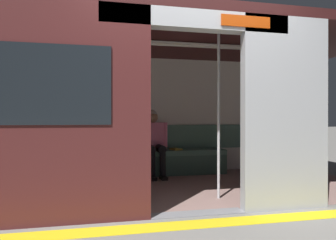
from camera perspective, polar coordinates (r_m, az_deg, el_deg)
The scene contains 9 objects.
ground_plane at distance 3.36m, azimuth 5.60°, elevation -17.33°, with size 60.00×60.00×0.00m, color gray.
platform_edge_strip at distance 3.09m, azimuth 7.37°, elevation -18.87°, with size 8.00×0.24×0.01m, color yellow.
train_car at distance 4.39m, azimuth -0.12°, elevation 6.72°, with size 6.40×2.75×2.27m.
bench_seat at distance 5.43m, azimuth -1.62°, elevation -6.88°, with size 2.45×0.44×0.45m.
person_seated at distance 5.32m, azimuth -2.83°, elevation -3.50°, with size 0.55×0.69×1.17m.
handbag at distance 5.39m, azimuth -7.32°, elevation -4.91°, with size 0.26×0.15×0.17m.
book at distance 5.49m, azimuth 1.50°, elevation -5.55°, with size 0.15×0.22×0.03m, color gold.
grab_pole_door at distance 3.56m, azimuth -3.65°, elevation 1.10°, with size 0.04×0.04×2.13m, color silver.
grab_pole_far at distance 3.86m, azimuth 9.59°, elevation 1.03°, with size 0.04×0.04×2.13m, color silver.
Camera 1 is at (0.97, 3.05, 1.01)m, focal length 32.11 mm.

